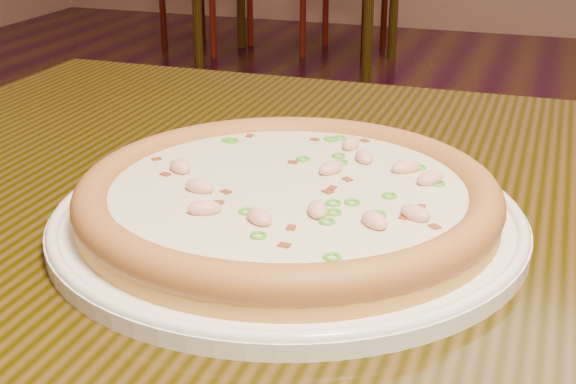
% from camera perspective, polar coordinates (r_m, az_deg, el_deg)
% --- Properties ---
extents(hero_table, '(1.20, 0.80, 0.75)m').
position_cam_1_polar(hero_table, '(0.69, 11.02, -9.70)').
color(hero_table, black).
rests_on(hero_table, ground).
extents(plate, '(0.36, 0.36, 0.02)m').
position_cam_1_polar(plate, '(0.62, 0.00, -1.83)').
color(plate, white).
rests_on(plate, hero_table).
extents(pizza, '(0.32, 0.32, 0.03)m').
position_cam_1_polar(pizza, '(0.61, 0.02, -0.26)').
color(pizza, gold).
rests_on(pizza, plate).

